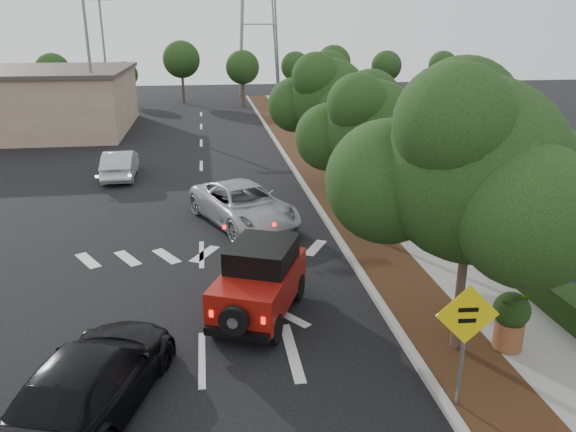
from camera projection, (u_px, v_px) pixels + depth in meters
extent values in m
plane|color=black|center=(202.00, 359.00, 12.30)|extent=(120.00, 120.00, 0.00)
cube|color=#9E9B93|center=(309.00, 193.00, 24.14)|extent=(0.20, 70.00, 0.15)
cube|color=black|center=(332.00, 193.00, 24.29)|extent=(1.80, 70.00, 0.12)
cube|color=gray|center=(374.00, 191.00, 24.55)|extent=(2.00, 70.00, 0.12)
cube|color=black|center=(405.00, 182.00, 24.63)|extent=(0.80, 70.00, 0.80)
cylinder|color=black|center=(248.00, 281.00, 15.22)|extent=(0.51, 0.75, 0.71)
cylinder|color=black|center=(297.00, 287.00, 14.88)|extent=(0.51, 0.75, 0.71)
cylinder|color=black|center=(217.00, 321.00, 13.17)|extent=(0.51, 0.75, 0.71)
cylinder|color=black|center=(274.00, 329.00, 12.84)|extent=(0.51, 0.75, 0.71)
cube|color=maroon|center=(259.00, 285.00, 13.87)|extent=(2.76, 3.65, 0.89)
cube|color=black|center=(262.00, 254.00, 13.88)|extent=(2.06, 2.24, 0.57)
cube|color=maroon|center=(274.00, 268.00, 15.03)|extent=(1.65, 1.40, 0.73)
cube|color=black|center=(236.00, 334.00, 12.43)|extent=(1.46, 0.74, 0.20)
cylinder|color=black|center=(234.00, 321.00, 12.19)|extent=(0.70, 0.44, 0.67)
cube|color=#FF190C|center=(211.00, 314.00, 12.50)|extent=(0.10, 0.07, 0.16)
cube|color=#FF190C|center=(263.00, 321.00, 12.20)|extent=(0.10, 0.07, 0.16)
imported|color=#AEB0B6|center=(244.00, 205.00, 20.42)|extent=(4.28, 5.85, 1.48)
imported|color=black|center=(92.00, 379.00, 10.46)|extent=(3.22, 5.07, 1.37)
imported|color=#ADB1B5|center=(120.00, 164.00, 26.71)|extent=(1.47, 4.01, 1.31)
imported|color=#979A9E|center=(63.00, 129.00, 35.10)|extent=(4.56, 1.99, 1.53)
cylinder|color=slate|center=(463.00, 351.00, 10.30)|extent=(0.08, 0.08, 2.28)
cube|color=yellow|center=(467.00, 315.00, 10.02)|extent=(1.17, 0.12, 1.17)
cube|color=black|center=(469.00, 310.00, 9.97)|extent=(0.37, 0.04, 0.08)
cube|color=black|center=(467.00, 321.00, 10.04)|extent=(0.33, 0.04, 0.08)
cylinder|color=brown|center=(508.00, 334.00, 12.41)|extent=(0.65, 0.65, 0.64)
sphere|color=black|center=(512.00, 310.00, 12.22)|extent=(0.80, 0.80, 0.80)
imported|color=black|center=(512.00, 306.00, 12.19)|extent=(0.69, 0.60, 0.75)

